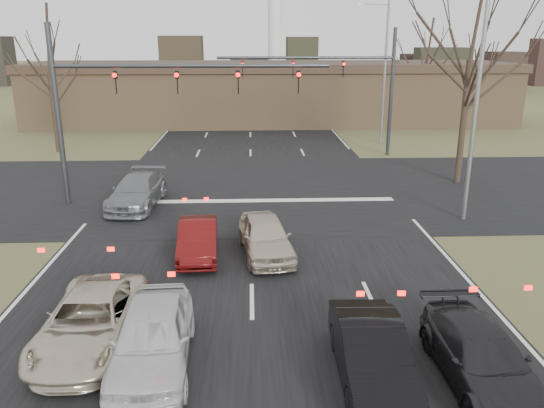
{
  "coord_description": "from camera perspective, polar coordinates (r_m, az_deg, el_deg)",
  "views": [
    {
      "loc": [
        0.02,
        -10.91,
        7.34
      ],
      "look_at": [
        0.71,
        6.13,
        2.0
      ],
      "focal_mm": 35.0,
      "sensor_mm": 36.0,
      "label": 1
    }
  ],
  "objects": [
    {
      "name": "car_black_hatch",
      "position": [
        12.36,
        10.68,
        -15.56
      ],
      "size": [
        1.52,
        4.15,
        1.36
      ],
      "primitive_type": "imported",
      "rotation": [
        0.0,
        0.0,
        -0.02
      ],
      "color": "black",
      "rests_on": "ground"
    },
    {
      "name": "car_grey_ahead",
      "position": [
        24.88,
        -14.31,
        1.36
      ],
      "size": [
        2.31,
        4.96,
        1.4
      ],
      "primitive_type": "imported",
      "rotation": [
        0.0,
        0.0,
        -0.07
      ],
      "color": "slate",
      "rests_on": "ground"
    },
    {
      "name": "tree_right_near",
      "position": [
        29.11,
        21.08,
        19.37
      ],
      "size": [
        6.9,
        6.9,
        11.5
      ],
      "color": "black",
      "rests_on": "ground"
    },
    {
      "name": "car_white_sedan",
      "position": [
        12.93,
        -12.74,
        -13.73
      ],
      "size": [
        1.97,
        4.47,
        1.5
      ],
      "primitive_type": "imported",
      "rotation": [
        0.0,
        0.0,
        0.05
      ],
      "color": "silver",
      "rests_on": "ground"
    },
    {
      "name": "tree_right_far",
      "position": [
        48.29,
        16.41,
        16.26
      ],
      "size": [
        5.4,
        5.4,
        9.0
      ],
      "color": "black",
      "rests_on": "ground"
    },
    {
      "name": "tree_left_far",
      "position": [
        38.2,
        -23.22,
        16.06
      ],
      "size": [
        5.7,
        5.7,
        9.5
      ],
      "color": "black",
      "rests_on": "ground"
    },
    {
      "name": "streetlight_right_far",
      "position": [
        39.07,
        11.82,
        14.46
      ],
      "size": [
        2.34,
        0.25,
        10.0
      ],
      "color": "gray",
      "rests_on": "ground"
    },
    {
      "name": "car_silver_ahead",
      "position": [
        18.64,
        -0.7,
        -3.5
      ],
      "size": [
        2.17,
        4.26,
        1.39
      ],
      "primitive_type": "imported",
      "rotation": [
        0.0,
        0.0,
        0.14
      ],
      "color": "#C2B49D",
      "rests_on": "ground"
    },
    {
      "name": "road_cross",
      "position": [
        26.93,
        -2.29,
        1.59
      ],
      "size": [
        200.0,
        14.0,
        0.02
      ],
      "primitive_type": "cube",
      "color": "black",
      "rests_on": "ground"
    },
    {
      "name": "road_main",
      "position": [
        71.29,
        -2.38,
        11.47
      ],
      "size": [
        14.0,
        300.0,
        0.02
      ],
      "primitive_type": "cube",
      "color": "black",
      "rests_on": "ground"
    },
    {
      "name": "car_charcoal_sedan",
      "position": [
        13.01,
        21.6,
        -15.05
      ],
      "size": [
        1.82,
        4.32,
        1.25
      ],
      "primitive_type": "imported",
      "rotation": [
        0.0,
        0.0,
        0.02
      ],
      "color": "black",
      "rests_on": "ground"
    },
    {
      "name": "streetlight_right_near",
      "position": [
        22.76,
        20.9,
        11.86
      ],
      "size": [
        2.34,
        0.25,
        10.0
      ],
      "color": "gray",
      "rests_on": "ground"
    },
    {
      "name": "mast_arm_far",
      "position": [
        34.54,
        8.17,
        13.36
      ],
      "size": [
        11.12,
        0.24,
        8.0
      ],
      "color": "#383A3D",
      "rests_on": "ground"
    },
    {
      "name": "building",
      "position": [
        49.17,
        -0.01,
        11.93
      ],
      "size": [
        42.4,
        10.4,
        5.3
      ],
      "color": "#886949",
      "rests_on": "ground"
    },
    {
      "name": "ground",
      "position": [
        13.15,
        -2.11,
        -16.56
      ],
      "size": [
        360.0,
        360.0,
        0.0
      ],
      "primitive_type": "plane",
      "color": "#464A27",
      "rests_on": "ground"
    },
    {
      "name": "mast_arm_near",
      "position": [
        24.59,
        -14.96,
        11.52
      ],
      "size": [
        12.12,
        0.24,
        8.0
      ],
      "color": "#383A3D",
      "rests_on": "ground"
    },
    {
      "name": "car_red_ahead",
      "position": [
        18.8,
        -7.97,
        -3.73
      ],
      "size": [
        1.53,
        3.85,
        1.25
      ],
      "primitive_type": "imported",
      "rotation": [
        0.0,
        0.0,
        0.06
      ],
      "color": "#4F0B0B",
      "rests_on": "ground"
    },
    {
      "name": "car_silver_suv",
      "position": [
        14.17,
        -18.91,
        -11.79
      ],
      "size": [
        2.17,
        4.71,
        1.31
      ],
      "primitive_type": "imported",
      "rotation": [
        0.0,
        0.0,
        0.0
      ],
      "color": "beige",
      "rests_on": "ground"
    }
  ]
}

